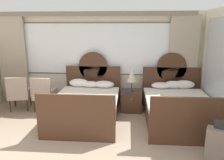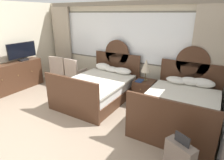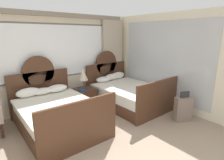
% 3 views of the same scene
% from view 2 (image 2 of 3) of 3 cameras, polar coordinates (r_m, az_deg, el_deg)
% --- Properties ---
extents(ground_plane, '(24.00, 24.00, 0.00)m').
position_cam_2_polar(ground_plane, '(3.94, -24.82, -18.89)').
color(ground_plane, gray).
extents(wall_back_window, '(6.01, 0.22, 2.70)m').
position_cam_2_polar(wall_back_window, '(5.95, 2.96, 10.97)').
color(wall_back_window, beige).
rests_on(wall_back_window, ground_plane).
extents(wall_left, '(0.07, 4.24, 2.70)m').
position_cam_2_polar(wall_left, '(6.63, -31.14, 8.41)').
color(wall_left, beige).
rests_on(wall_left, ground_plane).
extents(bed_near_window, '(1.59, 2.24, 1.57)m').
position_cam_2_polar(bed_near_window, '(5.31, -3.99, -2.25)').
color(bed_near_window, '#472B1C').
rests_on(bed_near_window, ground_plane).
extents(bed_near_mirror, '(1.59, 2.24, 1.57)m').
position_cam_2_polar(bed_near_mirror, '(4.53, 20.23, -7.63)').
color(bed_near_mirror, '#472B1C').
rests_on(bed_near_mirror, ground_plane).
extents(nightstand_between_beds, '(0.54, 0.57, 0.56)m').
position_cam_2_polar(nightstand_between_beds, '(5.37, 9.83, -3.04)').
color(nightstand_between_beds, '#472B1C').
rests_on(nightstand_between_beds, ground_plane).
extents(table_lamp_on_nightstand, '(0.27, 0.27, 0.62)m').
position_cam_2_polar(table_lamp_on_nightstand, '(5.17, 10.44, 4.32)').
color(table_lamp_on_nightstand, brown).
rests_on(table_lamp_on_nightstand, nightstand_between_beds).
extents(book_on_nightstand, '(0.18, 0.26, 0.03)m').
position_cam_2_polar(book_on_nightstand, '(5.21, 8.49, -0.21)').
color(book_on_nightstand, navy).
rests_on(book_on_nightstand, nightstand_between_beds).
extents(dresser_minibar, '(0.47, 1.82, 0.89)m').
position_cam_2_polar(dresser_minibar, '(6.66, -27.94, 0.91)').
color(dresser_minibar, '#472B1C').
rests_on(dresser_minibar, ground_plane).
extents(tv_flatscreen, '(0.20, 0.97, 0.58)m').
position_cam_2_polar(tv_flatscreen, '(6.67, -25.96, 7.94)').
color(tv_flatscreen, black).
rests_on(tv_flatscreen, dresser_minibar).
extents(armchair_by_window_left, '(0.58, 0.58, 0.96)m').
position_cam_2_polar(armchair_by_window_left, '(6.33, -11.44, 2.55)').
color(armchair_by_window_left, '#B29E8E').
rests_on(armchair_by_window_left, ground_plane).
extents(armchair_by_window_centre, '(0.65, 0.65, 0.96)m').
position_cam_2_polar(armchair_by_window_centre, '(6.80, -15.82, 3.41)').
color(armchair_by_window_centre, '#B29E8E').
rests_on(armchair_by_window_centre, ground_plane).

